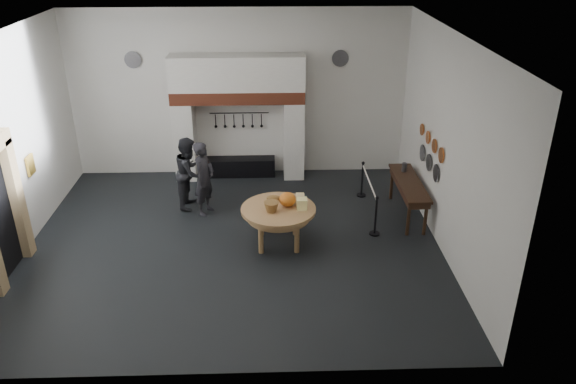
{
  "coord_description": "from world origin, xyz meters",
  "views": [
    {
      "loc": [
        0.83,
        -10.75,
        6.4
      ],
      "look_at": [
        1.19,
        -0.24,
        1.35
      ],
      "focal_mm": 35.0,
      "sensor_mm": 36.0,
      "label": 1
    }
  ],
  "objects_px": {
    "work_table": "(278,209)",
    "visitor_far": "(189,173)",
    "iron_range": "(241,167)",
    "side_table": "(409,183)",
    "barrier_post_near": "(376,217)",
    "barrier_post_far": "(362,180)",
    "visitor_near": "(204,178)"
  },
  "relations": [
    {
      "from": "visitor_near",
      "to": "visitor_far",
      "type": "height_order",
      "value": "visitor_near"
    },
    {
      "from": "visitor_near",
      "to": "side_table",
      "type": "xyz_separation_m",
      "value": [
        4.86,
        -0.32,
        -0.04
      ]
    },
    {
      "from": "visitor_far",
      "to": "iron_range",
      "type": "bearing_deg",
      "value": -24.58
    },
    {
      "from": "barrier_post_near",
      "to": "visitor_near",
      "type": "bearing_deg",
      "value": 163.0
    },
    {
      "from": "iron_range",
      "to": "visitor_near",
      "type": "relative_size",
      "value": 1.04
    },
    {
      "from": "side_table",
      "to": "barrier_post_far",
      "type": "height_order",
      "value": "same"
    },
    {
      "from": "visitor_near",
      "to": "visitor_far",
      "type": "xyz_separation_m",
      "value": [
        -0.4,
        0.4,
        -0.02
      ]
    },
    {
      "from": "side_table",
      "to": "iron_range",
      "type": "bearing_deg",
      "value": 148.04
    },
    {
      "from": "barrier_post_near",
      "to": "barrier_post_far",
      "type": "height_order",
      "value": "same"
    },
    {
      "from": "visitor_near",
      "to": "barrier_post_far",
      "type": "xyz_separation_m",
      "value": [
        3.93,
        0.8,
        -0.46
      ]
    },
    {
      "from": "visitor_near",
      "to": "barrier_post_far",
      "type": "relative_size",
      "value": 2.03
    },
    {
      "from": "barrier_post_far",
      "to": "visitor_far",
      "type": "bearing_deg",
      "value": -174.76
    },
    {
      "from": "iron_range",
      "to": "side_table",
      "type": "distance_m",
      "value": 4.87
    },
    {
      "from": "side_table",
      "to": "barrier_post_far",
      "type": "relative_size",
      "value": 2.44
    },
    {
      "from": "visitor_near",
      "to": "barrier_post_near",
      "type": "distance_m",
      "value": 4.14
    },
    {
      "from": "iron_range",
      "to": "side_table",
      "type": "relative_size",
      "value": 0.86
    },
    {
      "from": "visitor_far",
      "to": "side_table",
      "type": "xyz_separation_m",
      "value": [
        5.26,
        -0.72,
        -0.02
      ]
    },
    {
      "from": "work_table",
      "to": "barrier_post_near",
      "type": "bearing_deg",
      "value": 8.45
    },
    {
      "from": "visitor_near",
      "to": "side_table",
      "type": "bearing_deg",
      "value": -72.47
    },
    {
      "from": "side_table",
      "to": "barrier_post_far",
      "type": "distance_m",
      "value": 1.51
    },
    {
      "from": "side_table",
      "to": "barrier_post_near",
      "type": "bearing_deg",
      "value": -136.37
    },
    {
      "from": "iron_range",
      "to": "barrier_post_far",
      "type": "relative_size",
      "value": 2.11
    },
    {
      "from": "work_table",
      "to": "barrier_post_far",
      "type": "distance_m",
      "value": 3.22
    },
    {
      "from": "work_table",
      "to": "side_table",
      "type": "height_order",
      "value": "side_table"
    },
    {
      "from": "iron_range",
      "to": "work_table",
      "type": "relative_size",
      "value": 1.17
    },
    {
      "from": "visitor_far",
      "to": "side_table",
      "type": "distance_m",
      "value": 5.31
    },
    {
      "from": "visitor_far",
      "to": "work_table",
      "type": "bearing_deg",
      "value": -124.33
    },
    {
      "from": "iron_range",
      "to": "visitor_far",
      "type": "relative_size",
      "value": 1.06
    },
    {
      "from": "iron_range",
      "to": "visitor_far",
      "type": "bearing_deg",
      "value": -122.23
    },
    {
      "from": "visitor_far",
      "to": "barrier_post_near",
      "type": "xyz_separation_m",
      "value": [
        4.33,
        -1.6,
        -0.44
      ]
    },
    {
      "from": "iron_range",
      "to": "work_table",
      "type": "distance_m",
      "value": 3.93
    },
    {
      "from": "work_table",
      "to": "visitor_far",
      "type": "height_order",
      "value": "visitor_far"
    }
  ]
}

